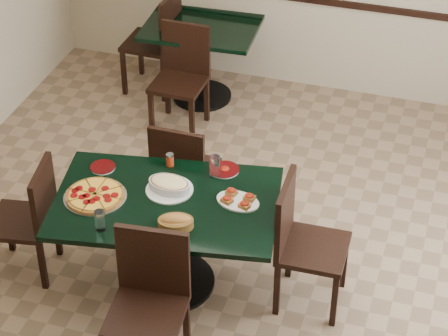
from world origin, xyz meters
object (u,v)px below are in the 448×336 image
(lasagna_casserole, at_px, (169,185))
(bread_basket, at_px, (176,222))
(back_table, at_px, (201,48))
(chair_right, at_px, (301,237))
(chair_left, at_px, (31,215))
(pepperoni_pizza, at_px, (95,195))
(main_table, at_px, (167,222))
(back_chair_near, at_px, (182,71))
(bruschetta_platter, at_px, (238,199))
(chair_near, at_px, (149,295))
(chair_far, at_px, (182,168))
(back_chair_left, at_px, (160,36))

(lasagna_casserole, distance_m, bread_basket, 0.39)
(back_table, distance_m, chair_right, 2.80)
(chair_right, xyz_separation_m, chair_left, (-1.86, -0.28, -0.04))
(chair_right, height_order, pepperoni_pizza, chair_right)
(main_table, relative_size, bread_basket, 6.13)
(back_chair_near, bearing_deg, bruschetta_platter, -58.85)
(back_table, distance_m, bruschetta_platter, 2.61)
(main_table, xyz_separation_m, lasagna_casserole, (-0.02, 0.11, 0.23))
(chair_near, bearing_deg, main_table, 95.85)
(back_chair_near, bearing_deg, chair_left, -97.40)
(chair_far, bearing_deg, bruschetta_platter, 137.71)
(main_table, bearing_deg, chair_right, -1.16)
(chair_near, distance_m, lasagna_casserole, 0.85)
(bruschetta_platter, bearing_deg, chair_far, 148.16)
(chair_right, relative_size, lasagna_casserole, 3.00)
(chair_far, distance_m, lasagna_casserole, 0.65)
(pepperoni_pizza, bearing_deg, back_chair_left, 101.77)
(back_table, xyz_separation_m, chair_far, (0.46, -1.81, -0.01))
(main_table, height_order, back_chair_left, back_chair_left)
(main_table, height_order, chair_left, chair_left)
(back_chair_left, height_order, pepperoni_pizza, back_chair_left)
(chair_far, height_order, bruschetta_platter, chair_far)
(chair_left, height_order, back_chair_near, back_chair_near)
(chair_near, relative_size, back_chair_left, 0.99)
(back_table, relative_size, bruschetta_platter, 3.14)
(back_table, height_order, back_chair_near, back_chair_near)
(chair_right, xyz_separation_m, pepperoni_pizza, (-1.37, -0.25, 0.22))
(main_table, xyz_separation_m, pepperoni_pizza, (-0.47, -0.11, 0.20))
(main_table, relative_size, chair_left, 1.80)
(chair_near, xyz_separation_m, bruschetta_platter, (0.32, 0.82, 0.21))
(chair_right, bearing_deg, chair_far, 60.50)
(bruschetta_platter, bearing_deg, pepperoni_pizza, -154.46)
(chair_right, distance_m, back_chair_left, 3.07)
(bruschetta_platter, bearing_deg, back_chair_left, 132.85)
(back_table, height_order, pepperoni_pizza, pepperoni_pizza)
(main_table, relative_size, lasagna_casserole, 5.05)
(chair_far, relative_size, chair_right, 0.94)
(bread_basket, bearing_deg, bruschetta_platter, 31.76)
(bruschetta_platter, bearing_deg, main_table, -153.45)
(main_table, xyz_separation_m, chair_left, (-0.96, -0.15, -0.06))
(bread_basket, bearing_deg, main_table, 105.29)
(back_table, distance_m, chair_near, 3.28)
(lasagna_casserole, xyz_separation_m, bruschetta_platter, (0.48, 0.01, -0.02))
(chair_near, bearing_deg, back_chair_left, 104.09)
(chair_right, bearing_deg, main_table, 97.05)
(chair_right, height_order, back_chair_near, chair_right)
(back_chair_near, height_order, bruschetta_platter, back_chair_near)
(main_table, relative_size, back_chair_left, 1.64)
(back_chair_left, xyz_separation_m, bruschetta_platter, (1.48, -2.40, 0.21))
(main_table, bearing_deg, chair_left, 178.94)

